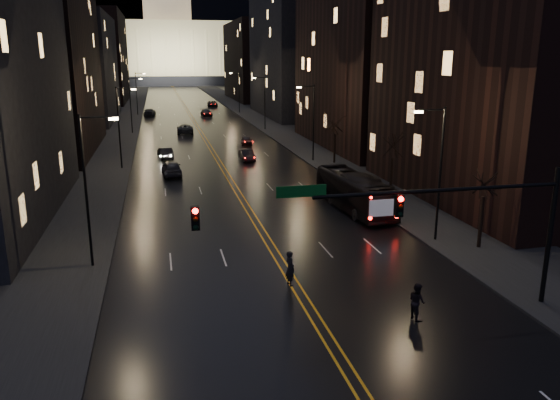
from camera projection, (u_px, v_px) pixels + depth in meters
ground at (321, 328)px, 24.97m from camera, size 900.00×900.00×0.00m
road at (183, 103)px, 147.75m from camera, size 20.00×320.00×0.02m
sidewalk_left at (130, 104)px, 144.79m from camera, size 8.00×320.00×0.16m
sidewalk_right at (234, 102)px, 150.67m from camera, size 8.00×320.00×0.16m
center_line at (183, 103)px, 147.74m from camera, size 0.62×320.00×0.01m
building_left_mid at (37, 41)px, 68.02m from camera, size 12.00×30.00×28.00m
building_left_far at (80, 68)px, 104.92m from camera, size 12.00×34.00×20.00m
building_left_dist at (102, 58)px, 149.75m from camera, size 12.00×40.00×24.00m
building_right_near at (497, 58)px, 45.23m from camera, size 12.00×26.00×24.00m
building_right_tall at (367, 3)px, 71.79m from camera, size 12.00×30.00×38.00m
building_right_mid at (292, 53)px, 112.98m from camera, size 12.00×34.00×26.00m
building_right_dist at (253, 61)px, 158.82m from camera, size 12.00×40.00×22.00m
capitol at (169, 46)px, 256.75m from camera, size 90.00×50.00×58.50m
traffic_signal at (447, 213)px, 24.91m from camera, size 17.29×0.45×7.00m
streetlamp_right_near at (438, 167)px, 35.40m from camera, size 2.13×0.25×9.00m
streetlamp_left_near at (89, 184)px, 30.86m from camera, size 2.13×0.25×9.00m
streetlamp_right_mid at (312, 119)px, 63.73m from camera, size 2.13×0.25×9.00m
streetlamp_left_mid at (120, 123)px, 59.19m from camera, size 2.13×0.25×9.00m
streetlamp_right_far at (264, 100)px, 92.06m from camera, size 2.13×0.25×9.00m
streetlamp_left_far at (132, 102)px, 87.53m from camera, size 2.13×0.25×9.00m
streetlamp_right_dist at (238, 90)px, 120.40m from camera, size 2.13×0.25×9.00m
streetlamp_left_dist at (137, 91)px, 115.86m from camera, size 2.13×0.25×9.00m
tree_right_near at (485, 181)px, 34.11m from camera, size 2.40×2.40×6.65m
tree_right_mid at (393, 146)px, 47.33m from camera, size 2.40×2.40×6.65m
tree_right_far at (335, 125)px, 62.44m from camera, size 2.40×2.40×6.65m
bus at (354, 192)px, 43.94m from camera, size 3.31×11.00×3.02m
oncoming_car_a at (172, 168)px, 56.89m from camera, size 2.15×4.84×1.62m
oncoming_car_b at (165, 153)px, 66.65m from camera, size 2.01×4.38×1.39m
oncoming_car_c at (185, 129)px, 88.64m from camera, size 2.73×5.60×1.53m
oncoming_car_d at (150, 112)px, 115.40m from camera, size 2.71×5.55×1.56m
receding_car_a at (247, 155)px, 65.24m from camera, size 1.52×4.07×1.33m
receding_car_b at (246, 140)px, 77.20m from camera, size 1.94×3.88×1.27m
receding_car_c at (206, 113)px, 115.05m from camera, size 2.33×5.07×1.44m
receding_car_d at (213, 104)px, 137.80m from camera, size 2.54×5.22×1.43m
pedestrian_a at (290, 268)px, 29.38m from camera, size 0.64×0.82×1.98m
pedestrian_b at (417, 301)px, 25.61m from camera, size 0.59×0.94×1.81m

